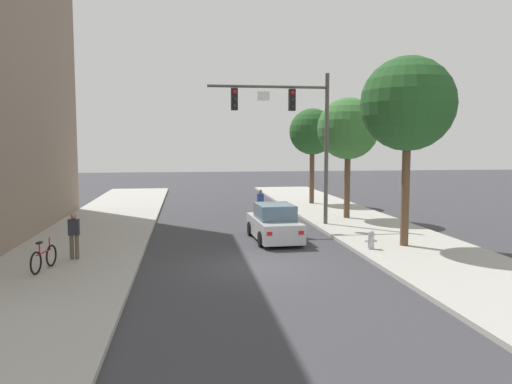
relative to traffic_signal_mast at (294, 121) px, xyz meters
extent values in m
plane|color=#38383D|center=(-2.93, -7.84, -5.31)|extent=(120.00, 120.00, 0.00)
cube|color=#A8A59E|center=(-9.43, -7.84, -5.24)|extent=(5.00, 60.00, 0.15)
cube|color=#A8A59E|center=(3.57, -7.84, -5.24)|extent=(5.00, 60.00, 0.15)
cylinder|color=#514C47|center=(1.67, 0.01, -1.41)|extent=(0.20, 0.20, 7.50)
cylinder|color=#514C47|center=(-1.29, 0.01, 1.64)|extent=(5.92, 0.14, 0.14)
cube|color=black|center=(-0.10, 0.01, 1.01)|extent=(0.32, 0.28, 1.05)
sphere|color=red|center=(-0.10, -0.14, 1.34)|extent=(0.18, 0.18, 0.18)
sphere|color=#2D2823|center=(-0.10, -0.14, 1.01)|extent=(0.18, 0.18, 0.18)
sphere|color=#2D2823|center=(-0.10, -0.14, 0.68)|extent=(0.18, 0.18, 0.18)
cube|color=black|center=(-2.95, 0.01, 1.01)|extent=(0.32, 0.28, 1.05)
sphere|color=red|center=(-2.95, -0.14, 1.34)|extent=(0.18, 0.18, 0.18)
sphere|color=#2D2823|center=(-2.95, -0.14, 1.01)|extent=(0.18, 0.18, 0.18)
sphere|color=#2D2823|center=(-2.95, -0.14, 0.68)|extent=(0.18, 0.18, 0.18)
cube|color=white|center=(-1.52, -0.01, 1.19)|extent=(0.60, 0.03, 0.44)
cube|color=#B7B7BC|center=(-1.56, -3.23, -4.75)|extent=(1.88, 4.27, 0.80)
cube|color=slate|center=(-1.55, -3.38, -4.03)|extent=(1.59, 2.06, 0.64)
cylinder|color=black|center=(-2.42, -1.97, -4.99)|extent=(0.25, 0.65, 0.64)
cylinder|color=black|center=(-0.81, -1.90, -4.99)|extent=(0.25, 0.65, 0.64)
cylinder|color=black|center=(-2.31, -4.57, -4.99)|extent=(0.25, 0.65, 0.64)
cylinder|color=black|center=(-0.69, -4.50, -4.99)|extent=(0.25, 0.65, 0.64)
cube|color=red|center=(-2.10, -5.38, -4.63)|extent=(0.20, 0.05, 0.14)
cube|color=red|center=(-0.83, -5.32, -4.63)|extent=(0.20, 0.05, 0.14)
cylinder|color=brown|center=(-9.30, -6.45, -4.74)|extent=(0.14, 0.14, 0.85)
cylinder|color=brown|center=(-9.12, -6.45, -4.74)|extent=(0.14, 0.14, 0.85)
cube|color=#26262D|center=(-9.21, -6.45, -4.03)|extent=(0.36, 0.22, 0.56)
sphere|color=#9E7051|center=(-9.21, -6.45, -3.63)|extent=(0.22, 0.22, 0.22)
cylinder|color=#333338|center=(-1.27, 3.27, -4.89)|extent=(0.14, 0.14, 0.85)
cylinder|color=#333338|center=(-1.09, 3.27, -4.89)|extent=(0.14, 0.14, 0.85)
cube|color=#2D4799|center=(-1.18, 3.27, -4.18)|extent=(0.36, 0.22, 0.56)
sphere|color=#9E7051|center=(-1.18, 3.27, -3.78)|extent=(0.22, 0.22, 0.22)
torus|color=black|center=(-9.74, -7.44, -4.80)|extent=(0.19, 0.72, 0.72)
torus|color=black|center=(-9.93, -8.47, -4.80)|extent=(0.19, 0.72, 0.72)
cylinder|color=maroon|center=(-9.83, -7.95, -4.58)|extent=(0.22, 0.94, 0.05)
cylinder|color=maroon|center=(-9.88, -8.21, -4.40)|extent=(0.04, 0.04, 0.35)
cylinder|color=maroon|center=(-9.76, -7.54, -4.38)|extent=(0.04, 0.04, 0.40)
cube|color=black|center=(-9.88, -8.21, -4.22)|extent=(0.16, 0.26, 0.06)
cylinder|color=#B2B2B7|center=(1.71, -6.22, -4.89)|extent=(0.24, 0.24, 0.55)
sphere|color=#B2B2B7|center=(1.71, -6.22, -4.55)|extent=(0.22, 0.22, 0.22)
cylinder|color=#B2B2B7|center=(1.53, -6.22, -4.86)|extent=(0.12, 0.09, 0.09)
cylinder|color=#B2B2B7|center=(1.89, -6.22, -4.86)|extent=(0.12, 0.09, 0.09)
cylinder|color=brown|center=(3.26, -5.76, -3.06)|extent=(0.32, 0.32, 4.20)
sphere|color=#235123|center=(3.26, -5.76, 0.41)|extent=(3.67, 3.67, 3.67)
cylinder|color=brown|center=(3.40, 1.89, -3.36)|extent=(0.32, 0.32, 3.61)
sphere|color=#387033|center=(3.40, 1.89, -0.31)|extent=(3.33, 3.33, 3.33)
cylinder|color=brown|center=(3.19, 8.81, -3.32)|extent=(0.32, 0.32, 3.70)
sphere|color=#235123|center=(3.19, 8.81, -0.30)|extent=(3.12, 3.12, 3.12)
camera|label=1|loc=(-5.32, -24.47, -1.16)|focal=35.29mm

